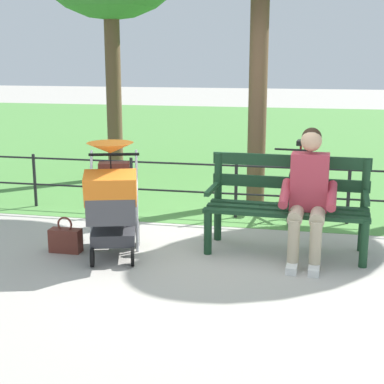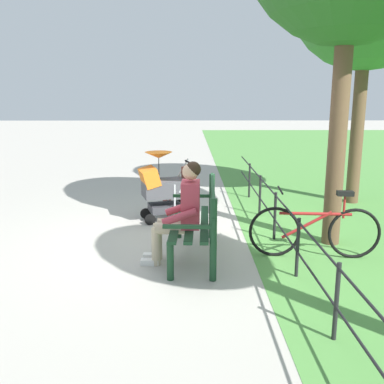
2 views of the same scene
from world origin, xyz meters
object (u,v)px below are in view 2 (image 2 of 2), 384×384
at_px(stroller, 164,186).
at_px(bicycle, 315,230).
at_px(park_bench, 200,217).
at_px(handbag, 167,205).
at_px(person_on_bench, 182,210).

distance_m(stroller, bicycle, 2.65).
bearing_deg(park_bench, handbag, 13.37).
bearing_deg(handbag, park_bench, -166.63).
bearing_deg(person_on_bench, stroller, 9.90).
bearing_deg(bicycle, park_bench, 88.25).
bearing_deg(park_bench, person_on_bench, 132.26).
relative_size(park_bench, handbag, 4.38).
bearing_deg(park_bench, bicycle, -91.75).
height_order(person_on_bench, stroller, person_on_bench).
relative_size(person_on_bench, bicycle, 0.77).
relative_size(park_bench, person_on_bench, 1.27).
height_order(park_bench, person_on_bench, person_on_bench).
distance_m(handbag, bicycle, 3.00).
bearing_deg(stroller, bicycle, -130.17).
xyz_separation_m(person_on_bench, handbag, (2.39, 0.30, -0.55)).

